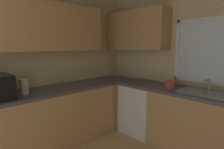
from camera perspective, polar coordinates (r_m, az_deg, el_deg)
room_shell at (r=2.18m, az=2.63°, el=12.81°), size 3.58×3.60×2.51m
counter_run_left at (r=3.02m, az=-18.47°, el=-12.62°), size 0.65×3.21×0.89m
counter_run_back at (r=2.97m, az=25.13°, el=-13.44°), size 2.67×0.65×0.89m
dishwasher at (r=3.38m, az=9.18°, el=-10.30°), size 0.60×0.60×0.85m
kettle at (r=2.73m, az=-25.29°, el=-3.30°), size 0.12×0.12×0.21m
sink_assembly at (r=2.83m, az=26.40°, el=-4.95°), size 0.63×0.40×0.19m
bowl at (r=3.01m, az=17.42°, el=-2.91°), size 0.19×0.19×0.09m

